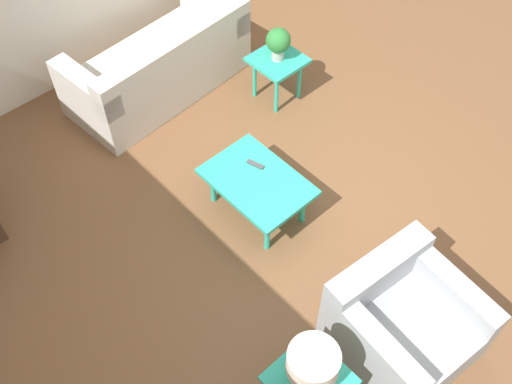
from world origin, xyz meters
name	(u,v)px	position (x,y,z in m)	size (l,w,h in m)	color
ground_plane	(304,214)	(0.00, 0.00, 0.00)	(14.00, 14.00, 0.00)	brown
sofa	(160,67)	(2.18, -0.08, 0.31)	(1.02, 1.96, 0.81)	silver
armchair	(402,321)	(-1.32, 0.34, 0.30)	(1.00, 0.99, 0.75)	#A8ADB2
coffee_table	(257,184)	(0.32, 0.27, 0.37)	(0.92, 0.63, 0.42)	#2DB79E
side_table_plant	(277,65)	(1.29, -0.90, 0.41)	(0.49, 0.49, 0.50)	#2DB79E
side_table_lamp	(309,384)	(-1.20, 1.21, 0.41)	(0.49, 0.49, 0.50)	#2DB79E
potted_plant	(278,42)	(1.29, -0.90, 0.70)	(0.25, 0.25, 0.35)	#B2ADA3
table_lamp	(313,363)	(-1.20, 1.21, 0.76)	(0.34, 0.34, 0.38)	#997F4C
remote_control	(255,164)	(0.46, 0.17, 0.43)	(0.16, 0.08, 0.02)	#4C4C51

